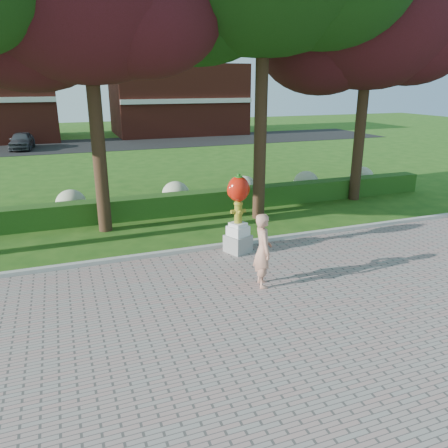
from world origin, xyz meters
The scene contains 11 objects.
ground centered at (0.00, 0.00, 0.00)m, with size 100.00×100.00×0.00m, color #214E13.
walkway centered at (0.00, -4.00, 0.02)m, with size 40.00×14.00×0.04m, color gray.
curb centered at (0.00, 3.00, 0.07)m, with size 40.00×0.18×0.15m, color #ADADA5.
lawn_hedge centered at (0.00, 7.00, 0.40)m, with size 24.00×0.70×0.80m, color #184112.
hydrangea_row centered at (0.57, 8.00, 0.55)m, with size 20.10×1.10×0.99m.
street centered at (0.00, 28.00, 0.01)m, with size 50.00×8.00×0.02m, color black.
building_right centered at (8.00, 34.00, 3.20)m, with size 12.00×8.00×6.40m, color maroon.
tree_far_right centered at (8.40, 6.58, 6.97)m, with size 7.88×6.72×10.21m.
hydrant_sculpture centered at (1.44, 2.50, 1.28)m, with size 0.83×0.83×2.33m.
woman centered at (1.15, 0.21, 0.96)m, with size 0.67×0.44×1.85m, color tan.
parked_car centered at (-5.76, 27.35, 0.66)m, with size 1.51×3.75×1.28m, color #404348.
Camera 1 is at (-3.18, -8.63, 4.83)m, focal length 35.00 mm.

